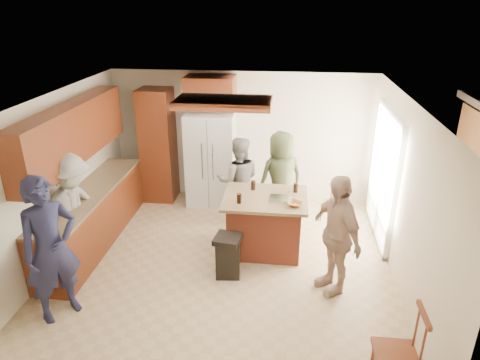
# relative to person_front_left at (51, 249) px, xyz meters

# --- Properties ---
(person_front_left) EXTENTS (0.82, 0.86, 1.90)m
(person_front_left) POSITION_rel_person_front_left_xyz_m (0.00, 0.00, 0.00)
(person_front_left) COLOR #1C1D38
(person_front_left) RESTS_ON ground
(person_behind_left) EXTENTS (0.84, 0.59, 1.58)m
(person_behind_left) POSITION_rel_person_front_left_xyz_m (1.96, 2.70, -0.16)
(person_behind_left) COLOR gray
(person_behind_left) RESTS_ON ground
(person_behind_right) EXTENTS (0.97, 0.84, 1.67)m
(person_behind_right) POSITION_rel_person_front_left_xyz_m (2.69, 2.81, -0.11)
(person_behind_right) COLOR #303921
(person_behind_right) RESTS_ON ground
(person_side_right) EXTENTS (0.91, 1.12, 1.70)m
(person_side_right) POSITION_rel_person_front_left_xyz_m (3.47, 0.91, -0.10)
(person_side_right) COLOR tan
(person_side_right) RESTS_ON ground
(person_counter) EXTENTS (0.88, 1.24, 1.75)m
(person_counter) POSITION_rel_person_front_left_xyz_m (-0.28, 1.12, -0.07)
(person_counter) COLOR gray
(person_counter) RESTS_ON ground
(left_cabinetry) EXTENTS (0.64, 3.00, 2.30)m
(left_cabinetry) POSITION_rel_person_front_left_xyz_m (-0.35, 1.72, 0.01)
(left_cabinetry) COLOR maroon
(left_cabinetry) RESTS_ON ground
(back_wall_units) EXTENTS (1.80, 0.60, 2.45)m
(back_wall_units) POSITION_rel_person_front_left_xyz_m (0.56, 3.52, 0.43)
(back_wall_units) COLOR maroon
(back_wall_units) RESTS_ON ground
(refrigerator) EXTENTS (0.90, 0.76, 1.80)m
(refrigerator) POSITION_rel_person_front_left_xyz_m (1.35, 3.44, -0.05)
(refrigerator) COLOR white
(refrigerator) RESTS_ON ground
(kitchen_island) EXTENTS (1.28, 1.03, 0.93)m
(kitchen_island) POSITION_rel_person_front_left_xyz_m (2.48, 1.80, -0.47)
(kitchen_island) COLOR #AA432C
(kitchen_island) RESTS_ON ground
(island_items) EXTENTS (1.00, 0.68, 0.15)m
(island_items) POSITION_rel_person_front_left_xyz_m (2.70, 1.72, 0.02)
(island_items) COLOR silver
(island_items) RESTS_ON kitchen_island
(trash_bin) EXTENTS (0.41, 0.41, 0.63)m
(trash_bin) POSITION_rel_person_front_left_xyz_m (1.99, 1.07, -0.63)
(trash_bin) COLOR black
(trash_bin) RESTS_ON ground
(spindle_chair) EXTENTS (0.42, 0.42, 0.99)m
(spindle_chair) POSITION_rel_person_front_left_xyz_m (3.96, -0.72, -0.49)
(spindle_chair) COLOR maroon
(spindle_chair) RESTS_ON ground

